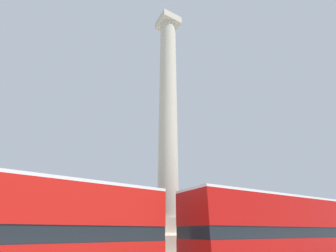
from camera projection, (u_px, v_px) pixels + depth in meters
monument_column at (168, 147)px, 19.34m from camera, size 4.70×4.70×25.86m
bus_b at (18, 237)px, 7.56m from camera, size 10.60×3.59×4.33m
bus_c at (271, 233)px, 12.60m from camera, size 10.99×2.90×4.50m
street_lamp at (230, 225)px, 15.16m from camera, size 0.45×0.45×5.00m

